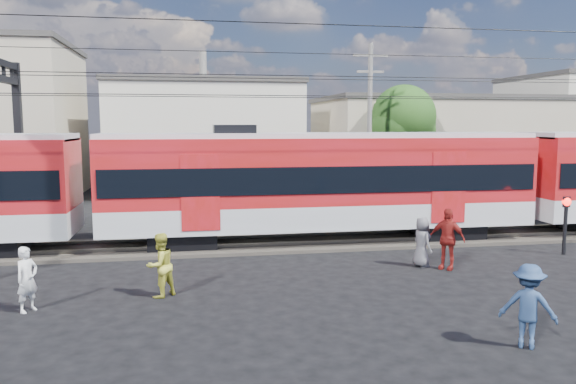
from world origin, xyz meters
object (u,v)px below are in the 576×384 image
at_px(crossing_signal, 566,214).
at_px(pedestrian_c, 528,306).
at_px(commuter_train, 325,180).
at_px(pedestrian_a, 27,279).

bearing_deg(crossing_signal, pedestrian_c, -130.13).
distance_m(commuter_train, crossing_signal, 8.47).
relative_size(commuter_train, pedestrian_c, 29.17).
xyz_separation_m(pedestrian_a, crossing_signal, (16.65, 3.11, 0.61)).
bearing_deg(crossing_signal, commuter_train, 156.42).
relative_size(commuter_train, pedestrian_a, 31.54).
height_order(commuter_train, pedestrian_a, commuter_train).
bearing_deg(commuter_train, pedestrian_c, -81.17).
xyz_separation_m(commuter_train, pedestrian_c, (1.64, -10.56, -1.54)).
height_order(pedestrian_a, pedestrian_c, pedestrian_c).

